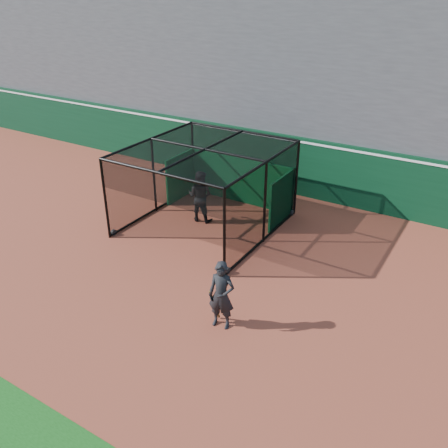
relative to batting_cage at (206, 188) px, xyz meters
The scene contains 6 objects.
ground 4.28m from the batting_cage, 77.69° to the right, with size 120.00×120.00×0.00m, color brown.
outfield_wall 4.65m from the batting_cage, 79.38° to the left, with size 50.00×0.50×2.50m.
grandstand 8.91m from the batting_cage, 84.13° to the left, with size 50.00×7.85×8.95m.
batting_cage is the anchor object (origin of this frame).
batter 0.68m from the batting_cage, 151.97° to the left, with size 0.96×0.75×1.98m, color black.
on_deck_player 5.89m from the batting_cage, 52.67° to the right, with size 0.78×0.59×1.93m.
Camera 1 is at (7.99, -9.21, 8.18)m, focal length 38.00 mm.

